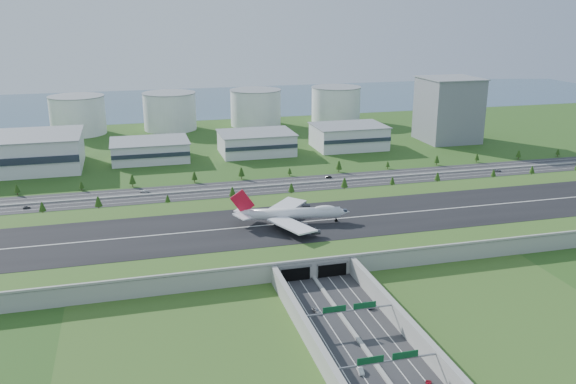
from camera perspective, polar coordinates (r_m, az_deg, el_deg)
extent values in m
plane|color=#2B4816|center=(318.09, -0.25, -4.36)|extent=(1200.00, 1200.00, 0.00)
cube|color=gray|center=(316.65, -0.25, -3.68)|extent=(520.00, 100.00, 8.00)
cube|color=#33521C|center=(315.23, -0.25, -2.99)|extent=(520.00, 100.00, 0.16)
cube|color=black|center=(315.18, -0.25, -2.96)|extent=(520.00, 58.00, 0.12)
cube|color=silver|center=(315.15, -0.25, -2.95)|extent=(520.00, 0.90, 0.02)
cube|color=gray|center=(270.91, 2.41, -6.36)|extent=(520.00, 1.20, 1.20)
cube|color=#28282B|center=(224.15, 7.10, -14.31)|extent=(34.00, 120.00, 0.12)
cube|color=gray|center=(223.95, 7.10, -14.22)|extent=(1.60, 120.00, 0.90)
cube|color=gray|center=(224.92, 1.74, -12.88)|extent=(2.40, 100.00, 8.00)
cube|color=gray|center=(236.68, 10.40, -11.56)|extent=(2.40, 100.00, 8.00)
cube|color=black|center=(270.21, 0.70, -7.66)|extent=(13.00, 1.20, 6.00)
cube|color=black|center=(274.86, 4.15, -7.26)|extent=(13.00, 1.20, 6.00)
cylinder|color=gray|center=(229.14, 1.18, -12.42)|extent=(0.70, 0.70, 7.00)
cylinder|color=gray|center=(241.18, 10.06, -11.09)|extent=(0.70, 0.70, 7.00)
cube|color=gray|center=(232.71, 5.77, -10.97)|extent=(38.00, 0.50, 0.50)
cube|color=#0C4C23|center=(230.11, 4.37, -10.88)|extent=(9.00, 0.30, 2.40)
cube|color=#0C4C23|center=(233.97, 7.19, -10.48)|extent=(9.00, 0.30, 2.40)
cylinder|color=gray|center=(200.81, 4.06, -17.15)|extent=(0.70, 0.70, 7.00)
cylinder|color=gray|center=(214.45, 14.08, -15.24)|extent=(0.70, 0.70, 7.00)
cube|color=gray|center=(204.88, 9.31, -15.36)|extent=(38.00, 0.50, 0.50)
cube|color=#0C4C23|center=(201.94, 7.73, -15.33)|extent=(9.00, 0.30, 2.40)
cube|color=#0C4C23|center=(206.33, 10.91, -14.74)|extent=(9.00, 0.30, 2.40)
cube|color=#28282B|center=(405.74, -3.63, 0.41)|extent=(560.00, 36.00, 0.12)
cylinder|color=#3D2819|center=(381.03, -21.96, -1.75)|extent=(0.50, 0.50, 2.67)
cone|color=#1E3F11|center=(380.01, -22.02, -1.27)|extent=(4.16, 4.16, 5.34)
cylinder|color=#3D2819|center=(377.99, -17.29, -1.39)|extent=(0.50, 0.50, 2.98)
cone|color=#1E3F11|center=(376.85, -17.34, -0.84)|extent=(4.63, 4.63, 5.95)
cylinder|color=#3D2819|center=(378.04, -11.18, -0.99)|extent=(0.50, 0.50, 2.13)
cone|color=#1E3F11|center=(377.22, -11.20, -0.60)|extent=(3.31, 3.31, 4.25)
cylinder|color=#3D2819|center=(382.08, -5.21, -0.48)|extent=(0.50, 0.50, 2.85)
cone|color=#1E3F11|center=(381.00, -5.22, 0.05)|extent=(4.43, 4.43, 5.69)
cylinder|color=#3D2819|center=(389.84, 0.31, -0.05)|extent=(0.50, 0.50, 2.71)
cone|color=#1E3F11|center=(388.83, 0.31, 0.43)|extent=(4.21, 4.21, 5.41)
cylinder|color=#3D2819|center=(400.30, 5.29, 0.36)|extent=(0.50, 0.50, 3.05)
cone|color=#1E3F11|center=(399.20, 5.30, 0.90)|extent=(4.75, 4.75, 6.10)
cylinder|color=#3D2819|center=(412.97, 9.72, 0.66)|extent=(0.50, 0.50, 2.37)
cone|color=#1E3F11|center=(412.14, 9.74, 1.06)|extent=(3.69, 3.69, 4.75)
cylinder|color=#3D2819|center=(427.45, 13.78, 0.99)|extent=(0.50, 0.50, 2.66)
cone|color=#1E3F11|center=(426.55, 13.81, 1.43)|extent=(4.13, 4.13, 5.31)
cylinder|color=#3D2819|center=(449.41, 18.64, 1.34)|extent=(0.50, 0.50, 2.38)
cone|color=#1E3F11|center=(448.64, 18.68, 1.72)|extent=(3.71, 3.71, 4.77)
cylinder|color=#3D2819|center=(466.96, 21.83, 1.59)|extent=(0.50, 0.50, 2.51)
cone|color=#1E3F11|center=(466.18, 21.87, 1.97)|extent=(3.90, 3.90, 5.02)
cylinder|color=#3D2819|center=(490.05, 25.38, 1.83)|extent=(0.50, 0.50, 2.35)
cylinder|color=#3D2819|center=(425.76, -23.99, -0.10)|extent=(0.50, 0.50, 2.44)
cone|color=#1E3F11|center=(424.93, -24.04, 0.30)|extent=(3.80, 3.80, 4.89)
cylinder|color=#3D2819|center=(420.94, -18.74, 0.28)|extent=(0.50, 0.50, 2.14)
cone|color=#1E3F11|center=(420.19, -18.77, 0.64)|extent=(3.33, 3.33, 4.29)
cylinder|color=#3D2819|center=(419.53, -14.33, 0.67)|extent=(0.50, 0.50, 3.00)
cone|color=#1E3F11|center=(418.50, -14.37, 1.17)|extent=(4.66, 4.66, 5.99)
cylinder|color=#3D2819|center=(421.54, -8.74, 1.07)|extent=(0.50, 0.50, 2.69)
cone|color=#1E3F11|center=(420.62, -8.76, 1.52)|extent=(4.18, 4.18, 5.38)
cylinder|color=#3D2819|center=(425.89, -4.38, 1.41)|extent=(0.50, 0.50, 3.00)
cone|color=#1E3F11|center=(424.87, -4.39, 1.91)|extent=(4.67, 4.67, 6.01)
cylinder|color=#3D2819|center=(433.38, 0.16, 1.67)|extent=(0.50, 0.50, 2.02)
cone|color=#1E3F11|center=(432.70, 0.16, 2.00)|extent=(3.14, 3.14, 4.04)
cylinder|color=#3D2819|center=(443.92, 4.77, 2.05)|extent=(0.50, 0.50, 3.02)
cone|color=#1E3F11|center=(442.94, 4.78, 2.53)|extent=(4.70, 4.70, 6.04)
cylinder|color=#3D2819|center=(458.02, 9.30, 2.29)|extent=(0.50, 0.50, 1.99)
cone|color=#1E3F11|center=(457.38, 9.31, 2.60)|extent=(3.09, 3.09, 3.97)
cylinder|color=#3D2819|center=(475.41, 13.73, 2.61)|extent=(0.50, 0.50, 2.68)
cone|color=#1E3F11|center=(474.60, 13.76, 3.01)|extent=(4.16, 4.16, 5.35)
cylinder|color=#3D2819|center=(492.43, 17.23, 2.81)|extent=(0.50, 0.50, 2.45)
cone|color=#1E3F11|center=(491.71, 17.27, 3.16)|extent=(3.81, 3.81, 4.89)
cylinder|color=#3D2819|center=(512.66, 20.74, 3.01)|extent=(0.50, 0.50, 2.59)
cone|color=#1E3F11|center=(511.93, 20.78, 3.37)|extent=(4.03, 4.03, 5.18)
cylinder|color=#3D2819|center=(534.25, 23.91, 3.16)|extent=(0.50, 0.50, 2.18)
cone|color=#1E3F11|center=(533.66, 23.95, 3.45)|extent=(3.40, 3.40, 4.37)
cube|color=silver|center=(488.99, -12.79, 3.82)|extent=(58.00, 42.00, 15.00)
cube|color=silver|center=(498.59, -2.99, 4.59)|extent=(58.00, 42.00, 17.00)
cube|color=silver|center=(520.29, 5.70, 5.17)|extent=(58.00, 42.00, 19.00)
cube|color=slate|center=(561.34, 14.78, 7.44)|extent=(46.00, 46.00, 55.00)
cylinder|color=silver|center=(606.33, -19.08, 6.79)|extent=(50.00, 50.00, 35.00)
cylinder|color=silver|center=(605.92, -11.00, 7.41)|extent=(50.00, 50.00, 35.00)
cylinder|color=silver|center=(617.32, -3.04, 7.87)|extent=(50.00, 50.00, 35.00)
cylinder|color=silver|center=(639.91, 4.50, 8.17)|extent=(50.00, 50.00, 35.00)
cube|color=#39556D|center=(778.84, -9.29, 8.30)|extent=(1200.00, 260.00, 0.06)
cylinder|color=white|center=(314.36, 0.42, -2.01)|extent=(49.81, 13.94, 5.66)
cone|color=white|center=(317.90, 5.19, -1.87)|extent=(7.93, 6.78, 5.66)
cone|color=white|center=(312.92, -4.43, -2.09)|extent=(9.68, 7.08, 5.66)
ellipsoid|color=white|center=(315.70, 3.47, -1.57)|extent=(12.65, 6.39, 3.48)
cube|color=white|center=(300.40, 0.36, -3.12)|extent=(20.74, 28.94, 1.40)
cube|color=white|center=(328.68, -0.14, -1.31)|extent=(26.28, 27.49, 1.40)
cylinder|color=#38383D|center=(305.79, 1.40, -3.14)|extent=(4.98, 3.39, 2.66)
cylinder|color=#38383D|center=(297.36, 2.60, -3.76)|extent=(4.98, 3.39, 2.66)
cylinder|color=#38383D|center=(325.68, 0.98, -1.85)|extent=(4.98, 3.39, 2.66)
cylinder|color=#38383D|center=(335.40, 1.68, -1.29)|extent=(4.98, 3.39, 2.66)
cube|color=white|center=(307.27, -4.25, -2.31)|extent=(8.36, 10.97, 0.53)
cube|color=white|center=(318.14, -4.29, -1.63)|extent=(10.31, 10.88, 0.53)
cube|color=red|center=(310.79, -4.29, -0.91)|extent=(12.57, 2.91, 13.27)
cylinder|color=black|center=(318.82, 4.52, -2.68)|extent=(1.68, 0.62, 1.68)
cylinder|color=black|center=(312.96, -0.18, -3.01)|extent=(1.68, 0.62, 1.68)
cylinder|color=black|center=(318.26, -0.27, -2.66)|extent=(1.68, 0.62, 1.68)
cylinder|color=black|center=(312.57, -1.15, -3.04)|extent=(1.68, 0.62, 1.68)
cylinder|color=black|center=(317.89, -1.22, -2.69)|extent=(1.68, 0.62, 1.68)
imported|color=#A5A5A9|center=(245.15, 2.70, -11.00)|extent=(3.20, 5.37, 1.71)
imported|color=white|center=(211.01, 6.78, -16.20)|extent=(2.30, 5.21, 1.66)
imported|color=#0C133C|center=(250.89, 7.41, -10.44)|extent=(4.91, 6.67, 1.68)
imported|color=maroon|center=(208.31, 13.04, -17.10)|extent=(3.74, 5.19, 1.40)
imported|color=#4D4C51|center=(395.41, -23.27, -1.32)|extent=(4.49, 2.35, 1.46)
imported|color=black|center=(428.02, 3.82, 1.40)|extent=(4.21, 1.75, 1.36)
imported|color=#A09FA3|center=(469.75, 19.00, 1.93)|extent=(5.80, 3.75, 1.49)
imported|color=white|center=(405.38, -13.31, 0.10)|extent=(6.33, 4.06, 1.71)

